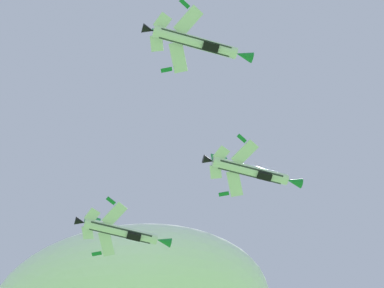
{
  "coord_description": "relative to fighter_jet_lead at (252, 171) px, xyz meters",
  "views": [
    {
      "loc": [
        -1.35,
        -7.7,
        1.93
      ],
      "look_at": [
        -12.44,
        47.33,
        103.06
      ],
      "focal_mm": 71.06,
      "sensor_mm": 36.0,
      "label": 1
    }
  ],
  "objects": [
    {
      "name": "fighter_jet_right_wing",
      "position": [
        -4.12,
        -22.66,
        -1.01
      ],
      "size": [
        14.77,
        10.73,
        4.62
      ],
      "rotation": [
        0.0,
        -0.29,
        5.19
      ],
      "color": "silver"
    },
    {
      "name": "fighter_jet_left_wing",
      "position": [
        -22.34,
        7.38,
        0.4
      ],
      "size": [
        14.77,
        10.77,
        4.42
      ],
      "rotation": [
        0.0,
        -0.24,
        5.19
      ],
      "color": "silver"
    },
    {
      "name": "fighter_jet_lead",
      "position": [
        0.0,
        0.0,
        0.0
      ],
      "size": [
        14.77,
        10.82,
        4.38
      ],
      "rotation": [
        0.0,
        -0.17,
        5.19
      ],
      "color": "silver"
    }
  ]
}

